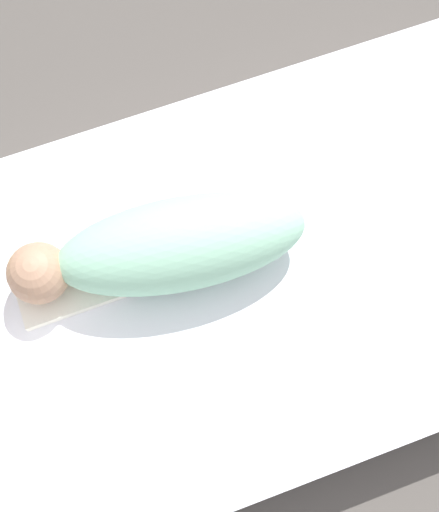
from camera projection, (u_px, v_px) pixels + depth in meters
name	position (u px, v px, depth m)	size (l,w,h in m)	color
ground_plane	(252.00, 291.00, 1.68)	(12.00, 12.00, 0.00)	#514C47
bed_mattress	(254.00, 280.00, 1.60)	(1.51, 0.88, 0.17)	white
burp_cloth	(70.00, 277.00, 1.50)	(0.23, 0.16, 0.02)	white
swaddled_baby	(166.00, 247.00, 1.44)	(0.62, 0.27, 0.18)	#99D6B2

